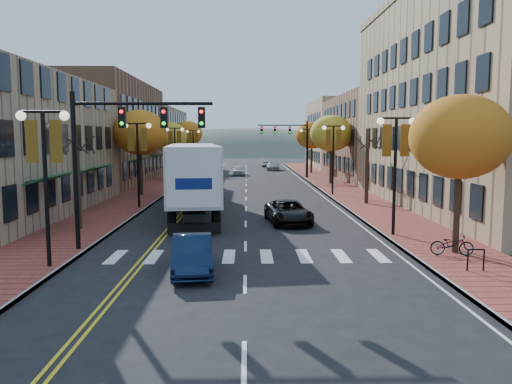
{
  "coord_description": "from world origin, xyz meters",
  "views": [
    {
      "loc": [
        0.07,
        -18.81,
        5.06
      ],
      "look_at": [
        0.55,
        7.14,
        2.2
      ],
      "focal_mm": 35.0,
      "sensor_mm": 36.0,
      "label": 1
    }
  ],
  "objects_px": {
    "semi_truck": "(193,173)",
    "black_suv": "(288,212)",
    "navy_sedan": "(192,254)",
    "bicycle": "(452,244)"
  },
  "relations": [
    {
      "from": "semi_truck",
      "to": "bicycle",
      "type": "bearing_deg",
      "value": -54.12
    },
    {
      "from": "navy_sedan",
      "to": "bicycle",
      "type": "relative_size",
      "value": 2.4
    },
    {
      "from": "black_suv",
      "to": "bicycle",
      "type": "height_order",
      "value": "black_suv"
    },
    {
      "from": "black_suv",
      "to": "bicycle",
      "type": "bearing_deg",
      "value": -61.54
    },
    {
      "from": "semi_truck",
      "to": "black_suv",
      "type": "xyz_separation_m",
      "value": [
        6.08,
        -4.75,
        -1.99
      ]
    },
    {
      "from": "semi_truck",
      "to": "black_suv",
      "type": "height_order",
      "value": "semi_truck"
    },
    {
      "from": "bicycle",
      "to": "semi_truck",
      "type": "bearing_deg",
      "value": 50.19
    },
    {
      "from": "semi_truck",
      "to": "navy_sedan",
      "type": "xyz_separation_m",
      "value": [
        1.58,
        -15.39,
        -1.98
      ]
    },
    {
      "from": "semi_truck",
      "to": "navy_sedan",
      "type": "bearing_deg",
      "value": -90.44
    },
    {
      "from": "bicycle",
      "to": "navy_sedan",
      "type": "bearing_deg",
      "value": 108.3
    }
  ]
}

